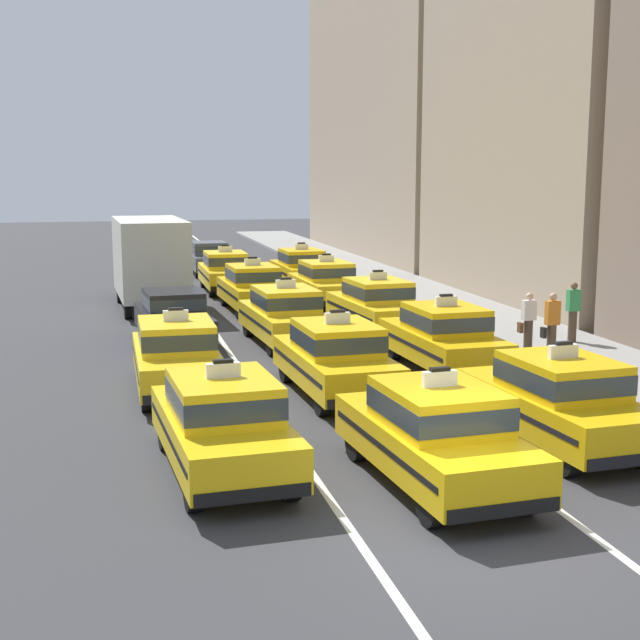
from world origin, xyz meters
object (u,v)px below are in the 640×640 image
object	(u,v)px
sedan_center_sixth	(209,257)
pedestrian_by_storefront	(528,321)
sedan_left_third	(173,316)
taxi_center_third	(285,314)
pedestrian_near_crosswalk	(552,324)
pedestrian_mid_block	(573,312)
taxi_center_nearest	(436,433)
taxi_center_fifth	(225,271)
taxi_center_fourth	(252,287)
taxi_right_third	(376,304)
taxi_right_fourth	(326,282)
taxi_left_nearest	(223,422)
taxi_right_fifth	(301,268)
taxi_center_second	(336,357)
taxi_left_second	(176,354)
box_truck_left_fourth	(148,259)
taxi_right_nearest	(558,399)
taxi_right_second	(444,336)

from	to	relation	value
sedan_center_sixth	pedestrian_by_storefront	distance (m)	21.90
sedan_left_third	taxi_center_third	size ratio (longest dim) A/B	0.95
pedestrian_near_crosswalk	pedestrian_mid_block	world-z (taller)	pedestrian_mid_block
taxi_center_nearest	taxi_center_fifth	xyz separation A→B (m)	(-0.25, 23.73, 0.00)
taxi_center_fourth	sedan_center_sixth	distance (m)	11.79
taxi_center_fourth	taxi_right_third	xyz separation A→B (m)	(3.07, -5.04, 0.00)
taxi_center_fourth	taxi_right_fourth	xyz separation A→B (m)	(2.84, 0.62, 0.00)
taxi_left_nearest	taxi_right_fifth	bearing A→B (deg)	74.66
taxi_center_second	taxi_center_fifth	distance (m)	17.79
taxi_left_nearest	taxi_right_third	bearing A→B (deg)	62.21
taxi_left_nearest	taxi_left_second	bearing A→B (deg)	93.20
taxi_center_second	taxi_right_third	world-z (taller)	same
taxi_center_fifth	box_truck_left_fourth	bearing A→B (deg)	-132.17
taxi_center_nearest	pedestrian_near_crosswalk	size ratio (longest dim) A/B	2.83
taxi_center_fifth	taxi_right_third	size ratio (longest dim) A/B	0.98
taxi_left_second	taxi_center_second	size ratio (longest dim) A/B	0.98
taxi_right_third	taxi_right_fifth	xyz separation A→B (m)	(-0.04, 10.85, 0.00)
box_truck_left_fourth	sedan_left_third	bearing A→B (deg)	-87.31
taxi_center_fifth	sedan_center_sixth	world-z (taller)	taxi_center_fifth
taxi_left_second	taxi_right_nearest	size ratio (longest dim) A/B	0.98
sedan_left_third	taxi_center_fourth	distance (m)	6.42
taxi_center_fourth	taxi_right_second	size ratio (longest dim) A/B	1.00
taxi_right_fifth	taxi_right_fourth	bearing A→B (deg)	-92.14
taxi_left_nearest	taxi_right_fourth	distance (m)	18.61
pedestrian_mid_block	sedan_left_third	bearing A→B (deg)	165.01
taxi_center_third	pedestrian_near_crosswalk	xyz separation A→B (m)	(6.42, -3.78, 0.10)
taxi_left_nearest	taxi_center_nearest	distance (m)	3.48
taxi_left_second	taxi_right_second	world-z (taller)	same
taxi_left_nearest	pedestrian_mid_block	world-z (taller)	taxi_left_nearest
taxi_left_nearest	taxi_right_third	size ratio (longest dim) A/B	1.00
taxi_left_nearest	taxi_center_fourth	bearing A→B (deg)	79.28
box_truck_left_fourth	taxi_center_third	bearing A→B (deg)	-66.69
taxi_center_fifth	taxi_right_nearest	distance (m)	22.48
taxi_left_nearest	taxi_center_fifth	world-z (taller)	same
taxi_right_fifth	pedestrian_near_crosswalk	world-z (taller)	taxi_right_fifth
box_truck_left_fourth	pedestrian_mid_block	size ratio (longest dim) A/B	4.15
taxi_center_fourth	taxi_right_fourth	bearing A→B (deg)	12.33
taxi_center_third	sedan_center_sixth	distance (m)	18.08
taxi_right_second	pedestrian_near_crosswalk	size ratio (longest dim) A/B	2.80
box_truck_left_fourth	pedestrian_by_storefront	size ratio (longest dim) A/B	4.56
taxi_center_second	taxi_right_fifth	xyz separation A→B (m)	(3.15, 18.20, 0.00)
pedestrian_near_crosswalk	pedestrian_by_storefront	bearing A→B (deg)	103.94
taxi_left_nearest	pedestrian_near_crosswalk	distance (m)	11.81
sedan_center_sixth	taxi_right_fifth	size ratio (longest dim) A/B	0.94
taxi_center_third	taxi_right_third	bearing A→B (deg)	21.69
pedestrian_near_crosswalk	pedestrian_mid_block	xyz separation A→B (m)	(1.47, 1.54, 0.04)
taxi_right_nearest	taxi_left_second	bearing A→B (deg)	138.88
pedestrian_by_storefront	pedestrian_mid_block	bearing A→B (deg)	20.48
taxi_left_nearest	taxi_center_fifth	distance (m)	22.56
taxi_right_fourth	pedestrian_by_storefront	bearing A→B (deg)	-71.37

